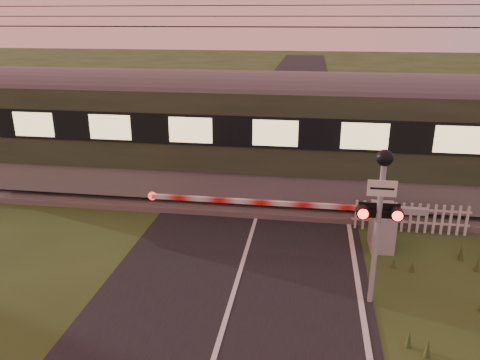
# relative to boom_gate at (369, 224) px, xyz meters

# --- Properties ---
(ground) EXTENTS (160.00, 160.00, 0.00)m
(ground) POSITION_rel_boom_gate_xyz_m (-3.13, -3.51, -0.66)
(ground) COLOR #2A3915
(ground) RESTS_ON ground
(road) EXTENTS (6.00, 140.00, 0.03)m
(road) POSITION_rel_boom_gate_xyz_m (-3.11, -3.74, -0.65)
(road) COLOR black
(road) RESTS_ON ground
(track_bed) EXTENTS (140.00, 3.40, 0.39)m
(track_bed) POSITION_rel_boom_gate_xyz_m (-3.13, 2.99, -0.60)
(track_bed) COLOR #47423D
(track_bed) RESTS_ON ground
(overhead_wires) EXTENTS (120.00, 0.62, 0.62)m
(overhead_wires) POSITION_rel_boom_gate_xyz_m (-3.13, 2.99, 5.06)
(overhead_wires) COLOR black
(overhead_wires) RESTS_ON ground
(boom_gate) EXTENTS (7.41, 0.91, 1.20)m
(boom_gate) POSITION_rel_boom_gate_xyz_m (0.00, 0.00, 0.00)
(boom_gate) COLOR gray
(boom_gate) RESTS_ON ground
(crossing_signal) EXTENTS (0.86, 0.35, 3.38)m
(crossing_signal) POSITION_rel_boom_gate_xyz_m (-0.19, -2.64, 1.67)
(crossing_signal) COLOR gray
(crossing_signal) RESTS_ON ground
(picket_fence) EXTENTS (3.21, 0.07, 0.88)m
(picket_fence) POSITION_rel_boom_gate_xyz_m (1.28, 1.09, -0.22)
(picket_fence) COLOR silver
(picket_fence) RESTS_ON ground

